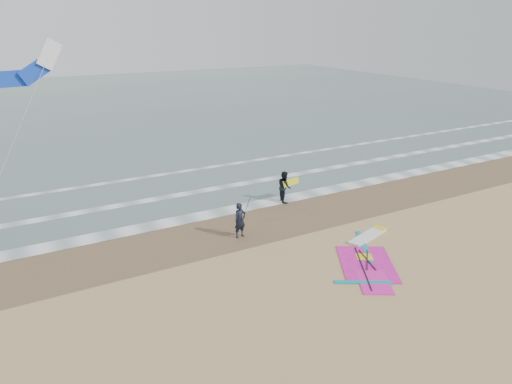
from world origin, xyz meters
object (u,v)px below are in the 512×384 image
windsurf_rig (368,256)px  surf_kite (8,68)px  person_standing (240,220)px  person_walking (284,187)px

windsurf_rig → surf_kite: size_ratio=0.67×
windsurf_rig → surf_kite: (-13.21, 14.81, 7.89)m
person_standing → surf_kite: surf_kite is taller
windsurf_rig → person_walking: bearing=88.2°
person_standing → windsurf_rig: bearing=-58.5°
person_walking → surf_kite: surf_kite is taller
windsurf_rig → person_standing: size_ratio=3.10×
person_standing → surf_kite: (-8.91, 10.11, 7.01)m
person_walking → surf_kite: size_ratio=0.23×
windsurf_rig → person_walking: (0.24, 7.80, 0.92)m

